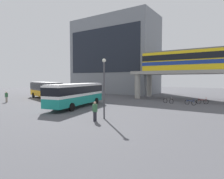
{
  "coord_description": "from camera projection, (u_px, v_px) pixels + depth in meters",
  "views": [
    {
      "loc": [
        18.92,
        -17.71,
        3.95
      ],
      "look_at": [
        2.15,
        7.61,
        2.2
      ],
      "focal_mm": 31.03,
      "sensor_mm": 36.0,
      "label": 1
    }
  ],
  "objects": [
    {
      "name": "ground_plane",
      "position": [
        109.0,
        101.0,
        33.73
      ],
      "size": [
        120.0,
        120.0,
        0.0
      ],
      "primitive_type": "plane",
      "color": "#515156"
    },
    {
      "name": "station_building",
      "position": [
        114.0,
        56.0,
        53.71
      ],
      "size": [
        23.26,
        11.0,
        20.18
      ],
      "color": "slate",
      "rests_on": "ground_plane"
    },
    {
      "name": "elevated_platform",
      "position": [
        219.0,
        74.0,
        32.77
      ],
      "size": [
        29.91,
        7.47,
        5.33
      ],
      "color": "#9E9B93",
      "rests_on": "ground_plane"
    },
    {
      "name": "train",
      "position": [
        208.0,
        59.0,
        33.56
      ],
      "size": [
        23.55,
        2.96,
        3.84
      ],
      "color": "yellow",
      "rests_on": "elevated_platform"
    },
    {
      "name": "bus_main",
      "position": [
        77.0,
        93.0,
        26.47
      ],
      "size": [
        4.74,
        11.33,
        3.22
      ],
      "color": "teal",
      "rests_on": "ground_plane"
    },
    {
      "name": "bus_secondary",
      "position": [
        45.0,
        88.0,
        37.68
      ],
      "size": [
        11.28,
        5.86,
        3.22
      ],
      "color": "orange",
      "rests_on": "ground_plane"
    },
    {
      "name": "bicycle_blue",
      "position": [
        190.0,
        103.0,
        28.78
      ],
      "size": [
        1.74,
        0.54,
        1.04
      ],
      "color": "black",
      "rests_on": "ground_plane"
    },
    {
      "name": "bicycle_silver",
      "position": [
        168.0,
        101.0,
        30.92
      ],
      "size": [
        1.78,
        0.27,
        1.04
      ],
      "color": "black",
      "rests_on": "ground_plane"
    },
    {
      "name": "bicycle_red",
      "position": [
        202.0,
        102.0,
        29.96
      ],
      "size": [
        1.68,
        0.74,
        1.04
      ],
      "color": "black",
      "rests_on": "ground_plane"
    },
    {
      "name": "pedestrian_near_building",
      "position": [
        6.0,
        97.0,
        31.83
      ],
      "size": [
        0.32,
        0.42,
        1.8
      ],
      "color": "gray",
      "rests_on": "ground_plane"
    },
    {
      "name": "pedestrian_waiting_near_stop",
      "position": [
        95.0,
        112.0,
        17.79
      ],
      "size": [
        0.43,
        0.32,
        1.83
      ],
      "color": "#26262D",
      "rests_on": "ground_plane"
    },
    {
      "name": "lamp_post",
      "position": [
        104.0,
        83.0,
        18.75
      ],
      "size": [
        0.36,
        0.36,
        5.85
      ],
      "color": "#3F3F44",
      "rests_on": "ground_plane"
    }
  ]
}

